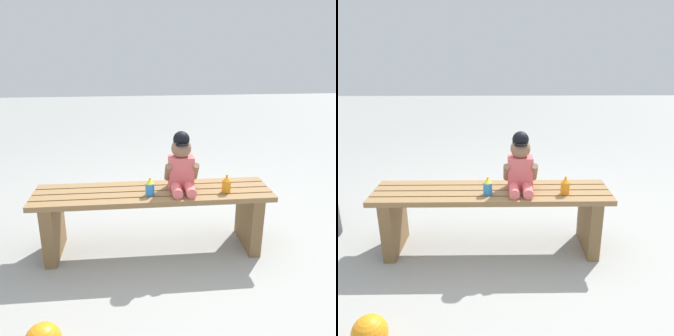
# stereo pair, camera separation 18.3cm
# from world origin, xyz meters

# --- Properties ---
(ground_plane) EXTENTS (16.00, 16.00, 0.00)m
(ground_plane) POSITION_xyz_m (0.00, 0.00, 0.00)
(ground_plane) COLOR #999993
(park_bench) EXTENTS (1.62, 0.38, 0.45)m
(park_bench) POSITION_xyz_m (0.00, 0.00, 0.31)
(park_bench) COLOR olive
(park_bench) RESTS_ON ground_plane
(child_figure) EXTENTS (0.23, 0.27, 0.40)m
(child_figure) POSITION_xyz_m (0.20, 0.02, 0.63)
(child_figure) COLOR #E56666
(child_figure) RESTS_ON park_bench
(sippy_cup_left) EXTENTS (0.06, 0.06, 0.12)m
(sippy_cup_left) POSITION_xyz_m (-0.02, -0.07, 0.51)
(sippy_cup_left) COLOR #338CE5
(sippy_cup_left) RESTS_ON park_bench
(sippy_cup_right) EXTENTS (0.06, 0.06, 0.12)m
(sippy_cup_right) POSITION_xyz_m (0.49, -0.07, 0.51)
(sippy_cup_right) COLOR orange
(sippy_cup_right) RESTS_ON park_bench
(toy_ball) EXTENTS (0.17, 0.17, 0.17)m
(toy_ball) POSITION_xyz_m (-0.57, -0.89, 0.09)
(toy_ball) COLOR orange
(toy_ball) RESTS_ON ground_plane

